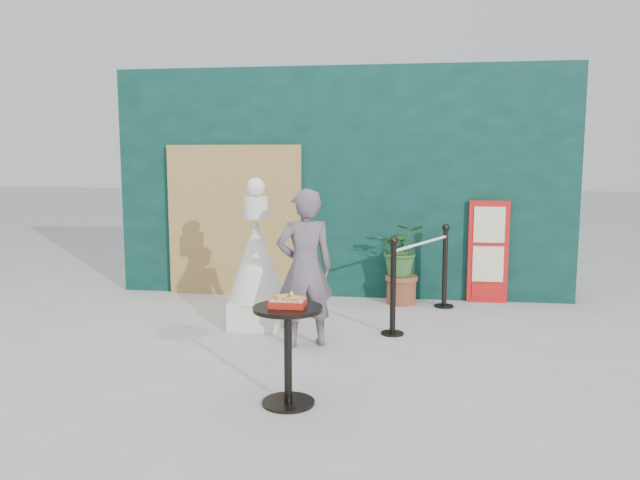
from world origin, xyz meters
The scene contains 10 objects.
ground centered at (0.00, 0.00, 0.00)m, with size 60.00×60.00×0.00m, color #ADAAA5.
back_wall centered at (0.00, 3.15, 1.50)m, with size 6.00×0.30×3.00m, color black.
bamboo_fence centered at (-1.40, 2.94, 1.00)m, with size 1.80×0.08×2.00m, color tan.
woman centered at (-0.09, 0.82, 0.77)m, with size 0.56×0.37×1.54m, color #665862.
menu_board centered at (1.90, 2.95, 0.65)m, with size 0.50×0.07×1.30m.
statue centered at (-0.73, 1.43, 0.66)m, with size 0.63×0.63×1.63m.
cafe_table centered at (0.02, -0.65, 0.50)m, with size 0.52×0.52×0.75m.
food_basket centered at (0.03, -0.65, 0.79)m, with size 0.26×0.19×0.11m.
planter centered at (0.82, 2.72, 0.60)m, with size 0.60×0.52×1.03m.
stanchion_barrier centered at (1.05, 1.97, 0.49)m, with size 0.84×1.54×1.03m.
Camera 1 is at (0.90, -5.06, 1.85)m, focal length 35.00 mm.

